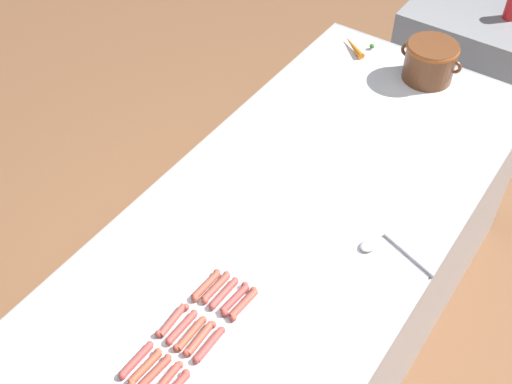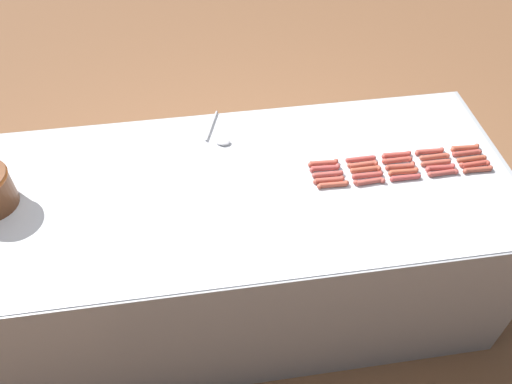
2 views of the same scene
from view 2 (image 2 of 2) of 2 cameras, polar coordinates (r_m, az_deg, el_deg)
name	(u,v)px [view 2 (image 2 of 2)]	position (r m, az deg, el deg)	size (l,w,h in m)	color
ground_plane	(244,294)	(2.91, -1.34, -11.19)	(20.00, 20.00, 0.00)	brown
griddle_counter	(242,246)	(2.55, -1.51, -6.04)	(1.02, 2.41, 0.87)	#9EA0A5
hot_dog_0	(478,170)	(2.46, 23.37, 2.30)	(0.03, 0.14, 0.02)	#AE4E3C
hot_dog_1	(443,173)	(2.39, 20.02, 2.00)	(0.03, 0.14, 0.02)	#AB4840
hot_dog_2	(405,178)	(2.32, 16.22, 1.54)	(0.02, 0.14, 0.02)	#B84542
hot_dog_3	(369,182)	(2.26, 12.45, 1.14)	(0.03, 0.14, 0.02)	#B04B40
hot_dog_4	(333,185)	(2.22, 8.54, 0.81)	(0.03, 0.14, 0.02)	#B34E3B
hot_dog_5	(475,164)	(2.49, 23.07, 2.87)	(0.03, 0.14, 0.02)	#B74538
hot_dog_6	(440,168)	(2.41, 19.74, 2.56)	(0.03, 0.14, 0.02)	#B64640
hot_dog_7	(403,172)	(2.34, 16.02, 2.19)	(0.03, 0.14, 0.02)	#B35138
hot_dog_8	(367,175)	(2.29, 12.24, 1.84)	(0.02, 0.14, 0.02)	#B64840
hot_dog_9	(329,180)	(2.24, 8.07, 1.33)	(0.03, 0.14, 0.02)	#B74E3F
hot_dog_10	(471,158)	(2.51, 22.77, 3.44)	(0.03, 0.14, 0.02)	#AE533A
hot_dog_11	(435,162)	(2.43, 19.27, 3.13)	(0.02, 0.14, 0.02)	#AF4E3D
hot_dog_12	(400,166)	(2.37, 15.68, 2.80)	(0.03, 0.14, 0.02)	#AD4939
hot_dog_13	(366,169)	(2.31, 12.05, 2.47)	(0.02, 0.14, 0.02)	#B04F38
hot_dog_14	(328,174)	(2.26, 7.95, 1.98)	(0.03, 0.14, 0.02)	#AC4941
hot_dog_15	(467,153)	(2.53, 22.34, 4.02)	(0.03, 0.14, 0.02)	#AA473C
hot_dog_16	(435,157)	(2.46, 19.18, 3.71)	(0.03, 0.14, 0.02)	#B4523F
hot_dog_17	(397,160)	(2.39, 15.37, 3.43)	(0.03, 0.14, 0.02)	#B84B3D
hot_dog_18	(363,164)	(2.33, 11.74, 3.01)	(0.03, 0.14, 0.02)	#B9513F
hot_dog_19	(325,168)	(2.29, 7.64, 2.66)	(0.03, 0.14, 0.02)	#B04541
hot_dog_20	(465,148)	(2.55, 22.14, 4.57)	(0.03, 0.14, 0.02)	#B5503A
hot_dog_21	(429,151)	(2.48, 18.66, 4.30)	(0.03, 0.14, 0.02)	#B74B40
hot_dog_22	(396,155)	(2.42, 15.29, 4.01)	(0.03, 0.14, 0.02)	#B7473E
hot_dog_23	(361,159)	(2.36, 11.52, 3.61)	(0.02, 0.14, 0.02)	#B7453F
hot_dog_24	(323,163)	(2.31, 7.45, 3.22)	(0.03, 0.14, 0.02)	#B34A3B
serving_spoon	(219,136)	(2.44, -4.12, 6.17)	(0.27, 0.12, 0.02)	#B7B7BC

